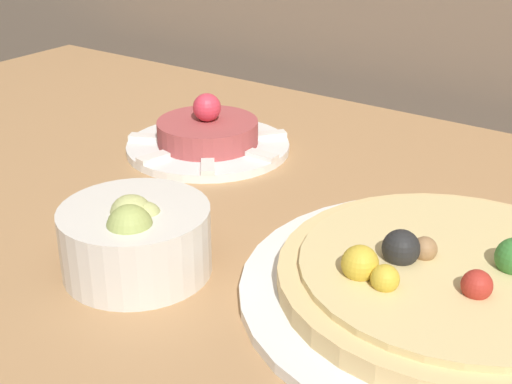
# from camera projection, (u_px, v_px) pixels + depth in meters

# --- Properties ---
(dining_table) EXTENTS (1.39, 0.79, 0.75)m
(dining_table) POSITION_uv_depth(u_px,v_px,m) (221.00, 276.00, 0.82)
(dining_table) COLOR #AD7F51
(dining_table) RESTS_ON ground_plane
(pizza_plate) EXTENTS (0.37, 0.37, 0.06)m
(pizza_plate) POSITION_uv_depth(u_px,v_px,m) (456.00, 282.00, 0.60)
(pizza_plate) COLOR white
(pizza_plate) RESTS_ON dining_table
(tartare_plate) EXTENTS (0.21, 0.21, 0.08)m
(tartare_plate) POSITION_uv_depth(u_px,v_px,m) (208.00, 138.00, 0.91)
(tartare_plate) COLOR white
(tartare_plate) RESTS_ON dining_table
(small_bowl) EXTENTS (0.14, 0.14, 0.08)m
(small_bowl) POSITION_uv_depth(u_px,v_px,m) (136.00, 237.00, 0.63)
(small_bowl) COLOR silver
(small_bowl) RESTS_ON dining_table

